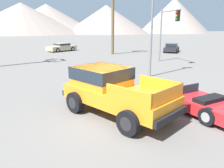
{
  "coord_description": "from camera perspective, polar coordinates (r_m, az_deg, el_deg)",
  "views": [
    {
      "loc": [
        -2.1,
        -8.13,
        3.47
      ],
      "look_at": [
        0.07,
        0.93,
        1.04
      ],
      "focal_mm": 35.0,
      "sensor_mm": 36.0,
      "label": 1
    }
  ],
  "objects": [
    {
      "name": "red_convertible_car",
      "position": [
        9.99,
        20.79,
        -4.18
      ],
      "size": [
        2.83,
        4.44,
        1.01
      ],
      "rotation": [
        0.0,
        0.0,
        0.29
      ],
      "color": "red",
      "rests_on": "ground_plane"
    },
    {
      "name": "orange_pickup_truck",
      "position": [
        8.92,
        -0.13,
        -1.02
      ],
      "size": [
        4.3,
        5.22,
        1.86
      ],
      "rotation": [
        0.0,
        0.0,
        0.56
      ],
      "color": "orange",
      "rests_on": "ground_plane"
    },
    {
      "name": "ground_plane",
      "position": [
        9.09,
        0.93,
        -7.82
      ],
      "size": [
        320.0,
        320.0,
        0.0
      ],
      "primitive_type": "plane",
      "color": "slate"
    },
    {
      "name": "distant_mountain_range",
      "position": [
        127.98,
        -9.7,
        16.6
      ],
      "size": [
        135.6,
        72.59,
        19.83
      ],
      "color": "gray",
      "rests_on": "ground_plane"
    },
    {
      "name": "parked_car_dark",
      "position": [
        32.85,
        15.29,
        9.16
      ],
      "size": [
        3.71,
        4.29,
        1.22
      ],
      "rotation": [
        0.0,
        0.0,
        2.54
      ],
      "color": "#232328",
      "rests_on": "ground_plane"
    },
    {
      "name": "street_lamp_post",
      "position": [
        15.77,
        10.54,
        18.54
      ],
      "size": [
        0.9,
        0.24,
        7.66
      ],
      "color": "slate",
      "rests_on": "ground_plane"
    },
    {
      "name": "parked_car_tan",
      "position": [
        33.57,
        -12.99,
        9.37
      ],
      "size": [
        4.58,
        3.96,
        1.17
      ],
      "rotation": [
        0.0,
        0.0,
        2.18
      ],
      "color": "tan",
      "rests_on": "ground_plane"
    },
    {
      "name": "palm_tree_short",
      "position": [
        29.07,
        0.31,
        20.26
      ],
      "size": [
        2.64,
        2.59,
        8.53
      ],
      "color": "brown",
      "rests_on": "ground_plane"
    },
    {
      "name": "traffic_light_main",
      "position": [
        22.1,
        14.36,
        14.61
      ],
      "size": [
        0.38,
        3.69,
        5.17
      ],
      "rotation": [
        0.0,
        0.0,
        4.71
      ],
      "color": "slate",
      "rests_on": "ground_plane"
    }
  ]
}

